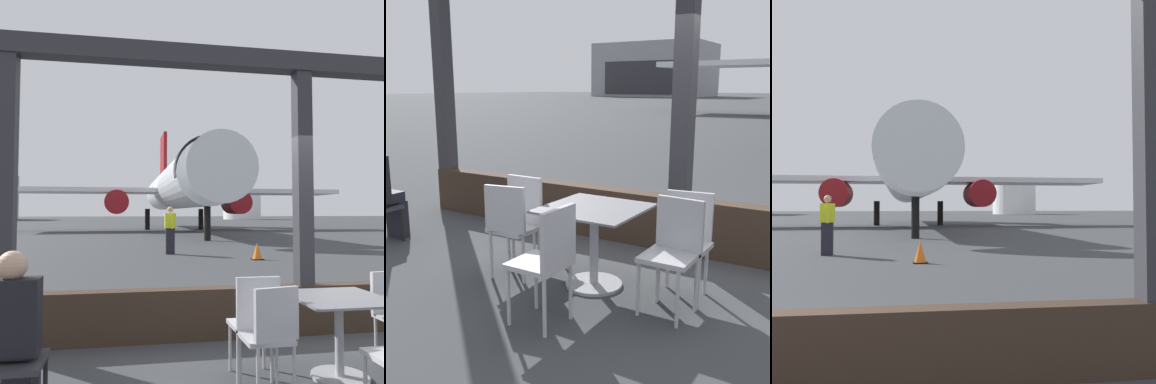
% 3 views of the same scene
% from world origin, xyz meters
% --- Properties ---
extents(ground_plane, '(220.00, 220.00, 0.00)m').
position_xyz_m(ground_plane, '(0.00, 40.00, 0.00)').
color(ground_plane, '#383A3D').
extents(window_frame, '(7.37, 0.24, 3.58)m').
position_xyz_m(window_frame, '(0.00, 0.00, 1.30)').
color(window_frame, '#38281E').
rests_on(window_frame, ground).
extents(dining_table, '(0.85, 0.85, 0.74)m').
position_xyz_m(dining_table, '(-0.30, -1.35, 0.46)').
color(dining_table, slate).
rests_on(dining_table, ground).
extents(cafe_chair_window_left, '(0.40, 0.40, 0.95)m').
position_xyz_m(cafe_chair_window_left, '(-1.08, -1.26, 0.56)').
color(cafe_chair_window_left, '#B2B2B7').
rests_on(cafe_chair_window_left, ground).
extents(cafe_chair_aisle_right, '(0.45, 0.45, 0.92)m').
position_xyz_m(cafe_chair_aisle_right, '(-1.06, -1.60, 0.55)').
color(cafe_chair_aisle_right, '#B2B2B7').
rests_on(cafe_chair_aisle_right, ground).
extents(lounge_bench, '(0.48, 0.48, 0.44)m').
position_xyz_m(lounge_bench, '(-3.08, -1.64, 0.38)').
color(lounge_bench, '#2D2D33').
rests_on(lounge_bench, ground).
extents(seated_passenger, '(0.40, 0.47, 1.24)m').
position_xyz_m(seated_passenger, '(-3.08, -1.57, 0.67)').
color(seated_passenger, black).
rests_on(seated_passenger, ground).
extents(airplane, '(28.34, 30.16, 10.45)m').
position_xyz_m(airplane, '(2.17, 27.71, 3.63)').
color(airplane, silver).
rests_on(airplane, ground).
extents(ground_crew_worker, '(0.40, 0.56, 1.74)m').
position_xyz_m(ground_crew_worker, '(-0.59, 9.77, 0.90)').
color(ground_crew_worker, black).
rests_on(ground_crew_worker, ground).
extents(traffic_cone, '(0.36, 0.36, 0.56)m').
position_xyz_m(traffic_cone, '(1.99, 7.60, 0.26)').
color(traffic_cone, orange).
rests_on(traffic_cone, ground).
extents(fuel_storage_tank, '(8.26, 8.26, 5.98)m').
position_xyz_m(fuel_storage_tank, '(23.49, 80.27, 2.99)').
color(fuel_storage_tank, white).
rests_on(fuel_storage_tank, ground).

